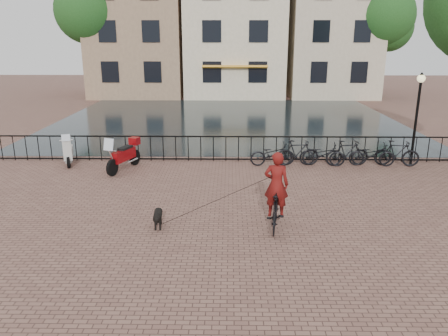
{
  "coord_description": "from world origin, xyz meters",
  "views": [
    {
      "loc": [
        0.18,
        -8.83,
        4.74
      ],
      "look_at": [
        0.0,
        3.0,
        1.2
      ],
      "focal_mm": 35.0,
      "sensor_mm": 36.0,
      "label": 1
    }
  ],
  "objects_px": {
    "motorcycle": "(123,152)",
    "dog": "(158,218)",
    "scooter": "(68,147)",
    "cyclist": "(276,195)",
    "lamp_post": "(418,103)"
  },
  "relations": [
    {
      "from": "motorcycle",
      "to": "scooter",
      "type": "relative_size",
      "value": 1.34
    },
    {
      "from": "lamp_post",
      "to": "dog",
      "type": "bearing_deg",
      "value": -145.98
    },
    {
      "from": "scooter",
      "to": "lamp_post",
      "type": "bearing_deg",
      "value": -16.7
    },
    {
      "from": "cyclist",
      "to": "dog",
      "type": "distance_m",
      "value": 3.1
    },
    {
      "from": "cyclist",
      "to": "scooter",
      "type": "height_order",
      "value": "cyclist"
    },
    {
      "from": "motorcycle",
      "to": "dog",
      "type": "bearing_deg",
      "value": -48.2
    },
    {
      "from": "dog",
      "to": "motorcycle",
      "type": "relative_size",
      "value": 0.4
    },
    {
      "from": "cyclist",
      "to": "scooter",
      "type": "relative_size",
      "value": 1.59
    },
    {
      "from": "cyclist",
      "to": "motorcycle",
      "type": "height_order",
      "value": "cyclist"
    },
    {
      "from": "cyclist",
      "to": "lamp_post",
      "type": "bearing_deg",
      "value": -125.9
    },
    {
      "from": "cyclist",
      "to": "dog",
      "type": "bearing_deg",
      "value": 8.91
    },
    {
      "from": "scooter",
      "to": "dog",
      "type": "bearing_deg",
      "value": -70.3
    },
    {
      "from": "lamp_post",
      "to": "cyclist",
      "type": "height_order",
      "value": "lamp_post"
    },
    {
      "from": "lamp_post",
      "to": "dog",
      "type": "distance_m",
      "value": 10.93
    },
    {
      "from": "motorcycle",
      "to": "lamp_post",
      "type": "bearing_deg",
      "value": 24.3
    }
  ]
}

